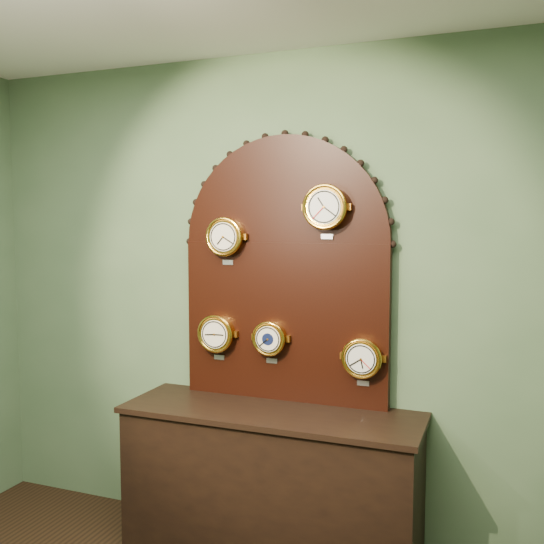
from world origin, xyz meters
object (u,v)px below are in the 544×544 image
at_px(shop_counter, 271,486).
at_px(barometer, 270,338).
at_px(arabic_clock, 325,207).
at_px(tide_clock, 362,358).
at_px(hygrometer, 217,333).
at_px(display_board, 285,261).
at_px(roman_clock, 225,237).

bearing_deg(shop_counter, barometer, 112.71).
height_order(shop_counter, arabic_clock, arabic_clock).
bearing_deg(shop_counter, tide_clock, 18.27).
relative_size(shop_counter, arabic_clock, 5.39).
bearing_deg(arabic_clock, hygrometer, 179.95).
distance_m(shop_counter, tide_clock, 0.87).
distance_m(shop_counter, barometer, 0.81).
height_order(display_board, barometer, display_board).
relative_size(shop_counter, tide_clock, 5.93).
xyz_separation_m(roman_clock, arabic_clock, (0.59, -0.00, 0.16)).
distance_m(shop_counter, display_board, 1.25).
height_order(shop_counter, barometer, barometer).
distance_m(display_board, roman_clock, 0.37).
distance_m(hygrometer, barometer, 0.33).
xyz_separation_m(arabic_clock, tide_clock, (0.21, 0.00, -0.80)).
relative_size(barometer, tide_clock, 0.93).
height_order(display_board, roman_clock, display_board).
xyz_separation_m(arabic_clock, barometer, (-0.32, 0.00, -0.73)).
height_order(arabic_clock, hygrometer, arabic_clock).
xyz_separation_m(roman_clock, tide_clock, (0.80, 0.00, -0.64)).
xyz_separation_m(arabic_clock, hygrometer, (-0.65, 0.00, -0.73)).
bearing_deg(tide_clock, display_board, 171.88).
bearing_deg(display_board, tide_clock, -8.12).
relative_size(arabic_clock, barometer, 1.19).
bearing_deg(display_board, arabic_clock, -14.69).
bearing_deg(hygrometer, barometer, 0.08).
relative_size(roman_clock, hygrometer, 1.00).
bearing_deg(hygrometer, tide_clock, 0.01).
height_order(shop_counter, tide_clock, tide_clock).
height_order(display_board, hygrometer, display_board).
bearing_deg(hygrometer, shop_counter, -21.11).
height_order(arabic_clock, tide_clock, arabic_clock).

